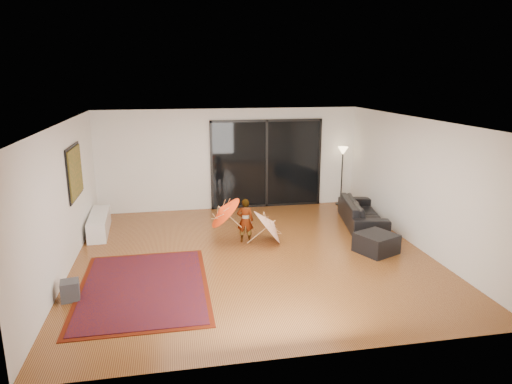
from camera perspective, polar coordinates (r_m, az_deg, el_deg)
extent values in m
plane|color=brown|center=(9.33, -0.36, -7.90)|extent=(7.00, 7.00, 0.00)
plane|color=white|center=(8.68, -0.39, 8.84)|extent=(7.00, 7.00, 0.00)
plane|color=silver|center=(12.29, -3.28, 4.10)|extent=(7.00, 0.00, 7.00)
plane|color=silver|center=(5.67, 5.99, -8.40)|extent=(7.00, 0.00, 7.00)
plane|color=silver|center=(9.00, -22.89, -0.86)|extent=(0.00, 7.00, 7.00)
plane|color=silver|center=(10.12, 19.53, 1.05)|extent=(0.00, 7.00, 7.00)
cube|color=black|center=(12.46, 1.32, 3.55)|extent=(3.00, 0.04, 2.40)
cube|color=black|center=(12.27, 1.37, 8.91)|extent=(3.06, 0.06, 0.06)
cube|color=black|center=(12.71, 1.31, -1.65)|extent=(3.06, 0.06, 0.06)
cube|color=black|center=(12.44, 1.34, 3.53)|extent=(0.06, 0.06, 2.40)
cube|color=black|center=(9.88, -21.75, 2.33)|extent=(0.02, 1.28, 1.08)
cube|color=#1A421E|center=(9.88, -21.64, 2.33)|extent=(0.03, 1.18, 0.98)
cube|color=white|center=(11.14, -19.00, -3.75)|extent=(0.48, 1.61, 0.44)
cube|color=#424244|center=(8.12, -22.22, -11.32)|extent=(0.33, 0.33, 0.32)
cube|color=#501406|center=(8.23, -13.85, -11.47)|extent=(2.19, 3.05, 0.01)
cube|color=#631309|center=(8.23, -13.85, -11.43)|extent=(2.02, 2.89, 0.02)
imported|color=black|center=(11.36, 13.14, -2.54)|extent=(1.21, 2.23, 0.62)
cube|color=black|center=(9.72, 14.80, -6.20)|extent=(0.93, 0.93, 0.40)
cylinder|color=black|center=(13.11, 10.51, -1.46)|extent=(0.28, 0.28, 0.03)
cylinder|color=black|center=(12.93, 10.66, 1.69)|extent=(0.04, 0.04, 1.51)
cone|color=#FFD899|center=(12.79, 10.82, 5.07)|extent=(0.28, 0.28, 0.22)
imported|color=#999999|center=(9.90, -1.36, -3.57)|extent=(0.40, 0.31, 0.98)
cone|color=#FF3E0D|center=(9.71, -4.53, -2.45)|extent=(0.71, 0.82, 0.70)
cylinder|color=#AD7C4A|center=(9.81, -4.49, -4.33)|extent=(0.37, 0.02, 0.37)
cylinder|color=#AD7C4A|center=(9.68, -4.54, -1.86)|extent=(0.05, 0.02, 0.05)
cone|color=silver|center=(9.86, 2.23, -3.55)|extent=(0.70, 0.90, 0.83)
cylinder|color=#AD7C4A|center=(9.98, 2.21, -5.57)|extent=(0.45, 0.02, 0.36)
cylinder|color=#AD7C4A|center=(9.83, 2.24, -2.91)|extent=(0.05, 0.02, 0.05)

